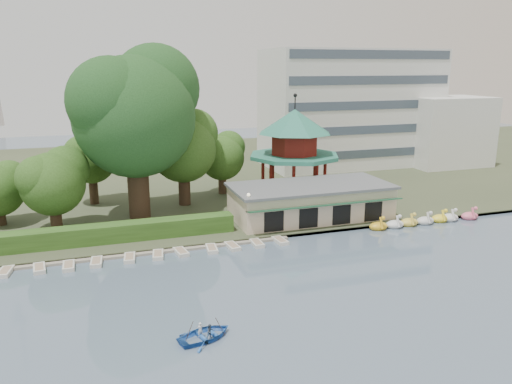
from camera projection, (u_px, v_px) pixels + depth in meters
name	position (u px, v px, depth m)	size (l,w,h in m)	color
ground_plane	(308.00, 321.00, 35.46)	(220.00, 220.00, 0.00)	slate
shore	(181.00, 173.00, 83.30)	(220.00, 70.00, 0.40)	#424930
embankment	(240.00, 241.00, 51.35)	(220.00, 0.60, 0.30)	gray
dock	(120.00, 255.00, 47.64)	(34.00, 1.60, 0.24)	gray
boathouse	(310.00, 201.00, 58.14)	(18.60, 9.39, 3.90)	beige
pavilion	(294.00, 144.00, 66.72)	(12.40, 12.40, 13.50)	beige
office_building	(366.00, 112.00, 88.07)	(38.00, 18.00, 20.00)	silver
hedge	(86.00, 235.00, 49.48)	(30.00, 2.00, 1.80)	#345B1E
lamp_post	(249.00, 205.00, 52.59)	(0.36, 0.36, 4.28)	black
big_tree	(135.00, 108.00, 55.57)	(14.96, 13.94, 19.81)	#3A281C
small_trees	(108.00, 161.00, 58.93)	(39.78, 16.61, 12.04)	#3A281C
swan_boats	(425.00, 221.00, 57.19)	(14.52, 2.05, 1.92)	gold
moored_rowboats	(127.00, 258.00, 46.55)	(32.00, 2.74, 0.36)	silver
rowboat_with_passengers	(205.00, 331.00, 33.05)	(6.14, 5.16, 2.01)	#2961B6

